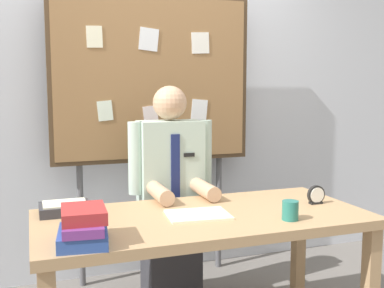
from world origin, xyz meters
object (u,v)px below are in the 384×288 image
book_stack (83,226)px  open_notebook (198,215)px  desk_clock (316,196)px  desk (203,230)px  bulletin_board (153,81)px  coffee_mug (290,210)px  paper_tray (65,208)px  person (171,203)px

book_stack → open_notebook: bearing=20.7°
book_stack → desk_clock: 1.35m
desk → desk_clock: 0.70m
bulletin_board → coffee_mug: size_ratio=21.12×
book_stack → paper_tray: (-0.04, 0.51, -0.04)m
bulletin_board → desk_clock: 1.39m
book_stack → desk_clock: bearing=10.3°
desk_clock → paper_tray: size_ratio=0.41×
coffee_mug → paper_tray: (-1.05, 0.50, -0.02)m
desk → bulletin_board: bearing=90.0°
paper_tray → book_stack: bearing=-85.5°
open_notebook → desk_clock: bearing=0.9°
coffee_mug → open_notebook: bearing=151.5°
desk → book_stack: size_ratio=5.50×
person → open_notebook: person is taller
open_notebook → desk_clock: size_ratio=2.98×
person → open_notebook: bearing=-93.6°
paper_tray → desk_clock: bearing=-11.2°
bulletin_board → coffee_mug: 1.46m
person → bulletin_board: bulletin_board is taller
book_stack → bulletin_board: bearing=62.9°
desk → paper_tray: (-0.68, 0.26, 0.11)m
coffee_mug → paper_tray: coffee_mug is taller
desk → person: 0.59m
book_stack → coffee_mug: size_ratio=3.21×
person → open_notebook: (-0.04, -0.61, 0.09)m
person → desk_clock: bearing=-41.2°
bulletin_board → desk: bearing=-90.0°
open_notebook → coffee_mug: coffee_mug is taller
bulletin_board → book_stack: bearing=-117.1°
book_stack → desk_clock: size_ratio=2.95×
bulletin_board → coffee_mug: bearing=-73.4°
person → bulletin_board: (0.00, 0.42, 0.79)m
person → open_notebook: size_ratio=4.47×
desk → open_notebook: open_notebook is taller
coffee_mug → desk: bearing=146.8°
desk_clock → coffee_mug: bearing=-143.1°
open_notebook → desk: bearing=27.5°
desk_clock → paper_tray: desk_clock is taller
bulletin_board → coffee_mug: (0.37, -1.25, -0.65)m
desk_clock → coffee_mug: 0.39m
desk → person: person is taller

